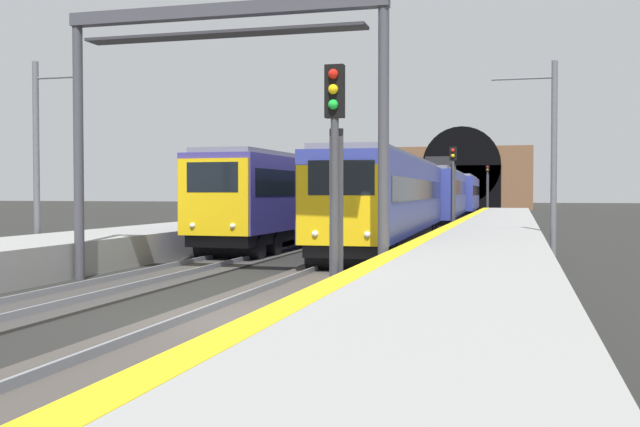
# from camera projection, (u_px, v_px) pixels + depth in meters

# --- Properties ---
(ground_plane) EXTENTS (320.00, 320.00, 0.00)m
(ground_plane) POSITION_uv_depth(u_px,v_px,m) (238.00, 319.00, 14.68)
(ground_plane) COLOR black
(platform_right) EXTENTS (112.00, 3.94, 1.03)m
(platform_right) POSITION_uv_depth(u_px,v_px,m) (452.00, 301.00, 13.58)
(platform_right) COLOR gray
(platform_right) RESTS_ON ground_plane
(platform_right_edge_strip) EXTENTS (112.00, 0.50, 0.01)m
(platform_right_edge_strip) POSITION_uv_depth(u_px,v_px,m) (360.00, 270.00, 14.01)
(platform_right_edge_strip) COLOR yellow
(platform_right_edge_strip) RESTS_ON platform_right
(track_main_line) EXTENTS (160.00, 3.14, 0.21)m
(track_main_line) POSITION_uv_depth(u_px,v_px,m) (238.00, 317.00, 14.68)
(track_main_line) COLOR #423D38
(track_main_line) RESTS_ON ground_plane
(track_adjacent_line) EXTENTS (160.00, 2.77, 0.21)m
(track_adjacent_line) POSITION_uv_depth(u_px,v_px,m) (28.00, 307.00, 15.91)
(track_adjacent_line) COLOR #383533
(track_adjacent_line) RESTS_ON ground_plane
(train_main_approaching) EXTENTS (59.93, 3.37, 4.89)m
(train_main_approaching) POSITION_uv_depth(u_px,v_px,m) (439.00, 195.00, 51.06)
(train_main_approaching) COLOR navy
(train_main_approaching) RESTS_ON ground_plane
(train_adjacent_platform) EXTENTS (64.03, 3.14, 4.99)m
(train_adjacent_platform) POSITION_uv_depth(u_px,v_px,m) (382.00, 194.00, 56.66)
(train_adjacent_platform) COLOR navy
(train_adjacent_platform) RESTS_ON ground_plane
(railway_signal_near) EXTENTS (0.39, 0.38, 5.03)m
(railway_signal_near) POSITION_uv_depth(u_px,v_px,m) (335.00, 164.00, 14.83)
(railway_signal_near) COLOR #38383D
(railway_signal_near) RESTS_ON ground_plane
(railway_signal_mid) EXTENTS (0.39, 0.38, 4.99)m
(railway_signal_mid) POSITION_uv_depth(u_px,v_px,m) (453.00, 184.00, 41.19)
(railway_signal_mid) COLOR #38383D
(railway_signal_mid) RESTS_ON ground_plane
(railway_signal_far) EXTENTS (0.39, 0.38, 5.54)m
(railway_signal_far) POSITION_uv_depth(u_px,v_px,m) (488.00, 185.00, 86.01)
(railway_signal_far) COLOR #38383D
(railway_signal_far) RESTS_ON ground_plane
(overhead_signal_gantry) EXTENTS (0.70, 9.06, 7.53)m
(overhead_signal_gantry) POSITION_uv_depth(u_px,v_px,m) (222.00, 73.00, 19.98)
(overhead_signal_gantry) COLOR #3F3F47
(overhead_signal_gantry) RESTS_ON ground_plane
(tunnel_portal) EXTENTS (2.93, 19.07, 11.47)m
(tunnel_portal) POSITION_uv_depth(u_px,v_px,m) (462.00, 178.00, 103.58)
(tunnel_portal) COLOR brown
(tunnel_portal) RESTS_ON ground_plane
(catenary_mast_near) EXTENTS (0.22, 2.34, 7.24)m
(catenary_mast_near) POSITION_uv_depth(u_px,v_px,m) (553.00, 158.00, 26.97)
(catenary_mast_near) COLOR #595B60
(catenary_mast_near) RESTS_ON ground_plane
(catenary_mast_far) EXTENTS (0.22, 1.73, 7.13)m
(catenary_mast_far) POSITION_uv_depth(u_px,v_px,m) (37.00, 160.00, 26.56)
(catenary_mast_far) COLOR #595B60
(catenary_mast_far) RESTS_ON ground_plane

